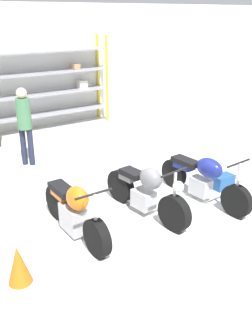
{
  "coord_description": "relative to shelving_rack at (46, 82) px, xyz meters",
  "views": [
    {
      "loc": [
        -3.53,
        -4.8,
        3.31
      ],
      "look_at": [
        0.0,
        0.4,
        0.7
      ],
      "focal_mm": 40.0,
      "sensor_mm": 36.0,
      "label": 1
    }
  ],
  "objects": [
    {
      "name": "ground_plane",
      "position": [
        -0.82,
        -5.85,
        -1.39
      ],
      "size": [
        30.0,
        30.0,
        0.0
      ],
      "primitive_type": "plane",
      "color": "silver"
    },
    {
      "name": "back_wall",
      "position": [
        -0.82,
        0.36,
        0.41
      ],
      "size": [
        30.0,
        0.08,
        3.6
      ],
      "color": "silver",
      "rests_on": "ground_plane"
    },
    {
      "name": "shelving_rack",
      "position": [
        0.0,
        0.0,
        0.0
      ],
      "size": [
        4.12,
        0.63,
        2.69
      ],
      "color": "yellow",
      "rests_on": "ground_plane"
    },
    {
      "name": "motorcycle_orange",
      "position": [
        -2.11,
        -5.91,
        -0.97
      ],
      "size": [
        0.59,
        1.96,
        1.0
      ],
      "rotation": [
        0.0,
        0.0,
        -1.56
      ],
      "color": "black",
      "rests_on": "ground_plane"
    },
    {
      "name": "motorcycle_grey",
      "position": [
        -0.79,
        -6.02,
        -0.95
      ],
      "size": [
        0.57,
        2.0,
        1.03
      ],
      "rotation": [
        0.0,
        0.0,
        -1.46
      ],
      "color": "black",
      "rests_on": "ground_plane"
    },
    {
      "name": "motorcycle_blue",
      "position": [
        0.42,
        -6.2,
        -0.93
      ],
      "size": [
        0.59,
        2.14,
        1.0
      ],
      "rotation": [
        0.0,
        0.0,
        -1.51
      ],
      "color": "black",
      "rests_on": "ground_plane"
    },
    {
      "name": "person_near_rack",
      "position": [
        -1.64,
        -2.57,
        -0.32
      ],
      "size": [
        0.45,
        0.45,
        1.8
      ],
      "rotation": [
        0.0,
        0.0,
        3.96
      ],
      "color": "#1E2338",
      "rests_on": "ground_plane"
    },
    {
      "name": "toolbox",
      "position": [
        1.16,
        -6.04,
        -1.25
      ],
      "size": [
        0.44,
        0.26,
        0.28
      ],
      "color": "#1E4C8C",
      "rests_on": "ground_plane"
    },
    {
      "name": "traffic_cone",
      "position": [
        -3.25,
        -6.54,
        -1.12
      ],
      "size": [
        0.32,
        0.32,
        0.55
      ],
      "color": "orange",
      "rests_on": "ground_plane"
    }
  ]
}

